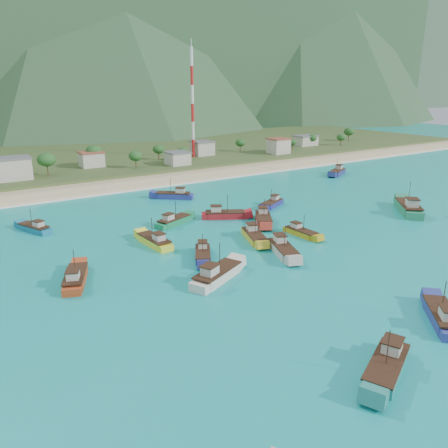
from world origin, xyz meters
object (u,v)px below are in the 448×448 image
boat_14 (34,229)px  boat_8 (263,219)px  boat_13 (174,222)px  boat_0 (337,172)px  boat_31 (254,237)px  boat_28 (217,276)px  boat_2 (301,233)px  boat_23 (409,208)px  boat_27 (272,204)px  radio_tower (192,104)px  boat_22 (387,367)px  boat_26 (224,215)px  boat_4 (75,279)px  boat_30 (155,242)px  boat_33 (203,255)px  boat_9 (442,318)px  boat_10 (283,250)px  boat_19 (174,196)px

boat_14 → boat_8: bearing=-49.4°
boat_13 → boat_0: bearing=83.5°
boat_31 → boat_28: bearing=56.5°
boat_2 → boat_23: (34.71, -1.69, 0.58)m
boat_13 → boat_27: boat_13 is taller
boat_0 → boat_27: size_ratio=1.20×
boat_0 → boat_23: size_ratio=0.86×
radio_tower → boat_31: (-38.75, -94.59, -22.79)m
boat_2 → boat_14: size_ratio=0.92×
boat_8 → boat_28: size_ratio=0.92×
radio_tower → boat_22: (-52.83, -137.90, -22.72)m
boat_0 → boat_26: 67.55m
boat_2 → boat_28: 28.69m
boat_4 → boat_23: bearing=19.2°
boat_4 → boat_8: size_ratio=0.98×
boat_14 → boat_27: size_ratio=1.00×
radio_tower → boat_31: 104.73m
boat_2 → boat_23: size_ratio=0.66×
boat_2 → boat_28: bearing=15.9°
boat_22 → boat_30: bearing=-19.7°
boat_27 → boat_22: bearing=125.2°
boat_4 → boat_33: boat_4 is taller
boat_9 → boat_22: boat_22 is taller
boat_26 → boat_31: 16.79m
boat_10 → boat_14: 54.50m
boat_10 → boat_23: bearing=-153.0°
boat_8 → boat_9: 49.48m
boat_4 → boat_2: bearing=19.2°
boat_4 → boat_31: (36.68, 0.82, -0.02)m
boat_10 → boat_26: size_ratio=1.03×
boat_33 → boat_28: bearing=102.3°
boat_26 → boat_30: (-21.89, -8.06, -0.04)m
boat_33 → radio_tower: bearing=-88.7°
boat_9 → boat_23: boat_23 is taller
boat_22 → boat_26: (17.40, 59.77, -0.00)m
radio_tower → boat_30: 105.99m
boat_0 → boat_13: 78.74m
boat_14 → boat_30: bearing=-74.0°
boat_26 → boat_28: boat_28 is taller
boat_22 → boat_31: boat_22 is taller
boat_19 → boat_0: bearing=-51.4°
boat_33 → boat_19: bearing=-80.5°
boat_27 → boat_19: bearing=13.7°
boat_19 → boat_23: size_ratio=0.77×
boat_8 → boat_30: boat_8 is taller
boat_14 → boat_26: 42.84m
boat_4 → boat_22: boat_22 is taller
boat_13 → boat_23: (54.00, -23.48, 0.44)m
boat_0 → boat_27: boat_0 is taller
boat_0 → boat_8: size_ratio=1.05×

